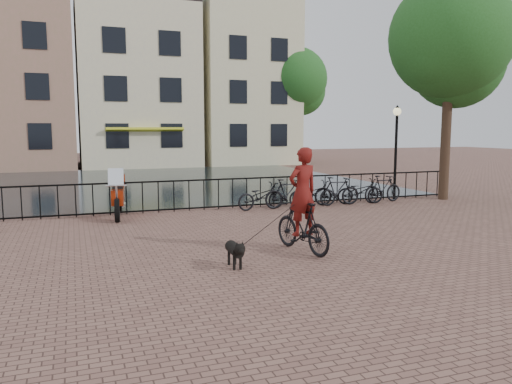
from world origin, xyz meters
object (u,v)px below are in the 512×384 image
object	(u,v)px
lamp_post	(396,137)
dog	(235,253)
cyclist	(303,206)
motorcycle	(118,191)

from	to	relation	value
lamp_post	dog	bearing A→B (deg)	-142.04
lamp_post	dog	size ratio (longest dim) A/B	4.01
lamp_post	cyclist	distance (m)	8.91
cyclist	motorcycle	xyz separation A→B (m)	(-3.40, 5.84, -0.22)
dog	motorcycle	world-z (taller)	motorcycle
lamp_post	motorcycle	distance (m)	10.11
lamp_post	dog	distance (m)	10.79
lamp_post	cyclist	bearing A→B (deg)	-138.38
dog	motorcycle	bearing A→B (deg)	106.18
dog	motorcycle	xyz separation A→B (m)	(-1.64, 6.51, 0.51)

